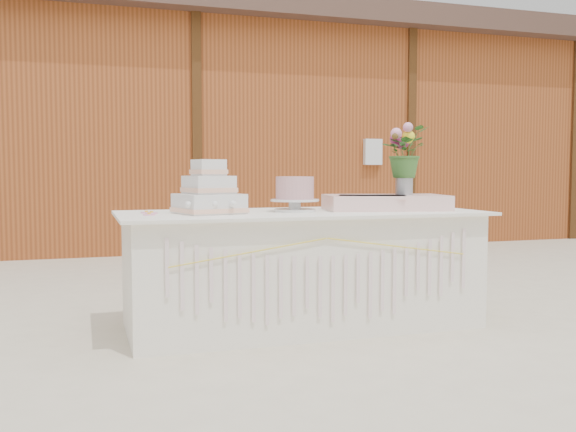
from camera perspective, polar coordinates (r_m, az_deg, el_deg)
name	(u,v)px	position (r m, az deg, el deg)	size (l,w,h in m)	color
ground	(302,326)	(4.38, 1.23, -9.71)	(80.00, 80.00, 0.00)	beige
barn	(174,130)	(10.13, -10.13, 7.56)	(12.60, 4.60, 3.30)	brown
cake_table	(302,269)	(4.30, 1.26, -4.70)	(2.40, 1.00, 0.77)	white
wedding_cake	(209,195)	(4.07, -7.05, 1.84)	(0.46, 0.46, 0.34)	silver
pink_cake_stand	(295,192)	(4.25, 0.60, 2.14)	(0.32, 0.32, 0.23)	white
satin_runner	(385,202)	(4.50, 8.64, 1.21)	(0.82, 0.47, 0.10)	beige
flower_vase	(404,183)	(4.55, 10.28, 2.92)	(0.12, 0.12, 0.17)	#B0B0B5
bouquet	(404,145)	(4.56, 10.32, 6.23)	(0.32, 0.28, 0.36)	#356327
loose_flowers	(145,212)	(4.12, -12.58, 0.32)	(0.15, 0.36, 0.02)	pink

